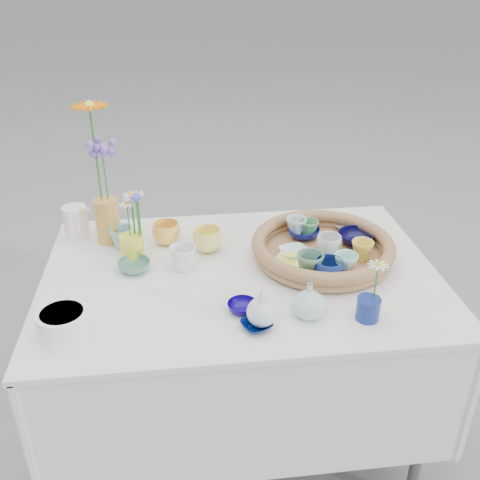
{
  "coord_description": "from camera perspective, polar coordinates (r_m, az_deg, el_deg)",
  "views": [
    {
      "loc": [
        -0.18,
        -1.45,
        1.68
      ],
      "look_at": [
        0.0,
        0.02,
        0.87
      ],
      "focal_mm": 40.0,
      "sensor_mm": 36.0,
      "label": 1
    }
  ],
  "objects": [
    {
      "name": "ground",
      "position": [
        2.23,
        0.07,
        -20.34
      ],
      "size": [
        80.0,
        80.0,
        0.0
      ],
      "primitive_type": "plane",
      "color": "gray"
    },
    {
      "name": "display_table",
      "position": [
        2.23,
        0.07,
        -20.34
      ],
      "size": [
        1.26,
        0.86,
        0.77
      ],
      "primitive_type": null,
      "color": "white",
      "rests_on": "ground"
    },
    {
      "name": "wicker_tray",
      "position": [
        1.8,
        8.78,
        -0.9
      ],
      "size": [
        0.47,
        0.47,
        0.08
      ],
      "primitive_type": null,
      "color": "brown",
      "rests_on": "display_table"
    },
    {
      "name": "tray_ceramic_0",
      "position": [
        1.9,
        6.81,
        0.8
      ],
      "size": [
        0.14,
        0.14,
        0.04
      ],
      "primitive_type": "imported",
      "rotation": [
        0.0,
        0.0,
        0.29
      ],
      "color": "navy",
      "rests_on": "wicker_tray"
    },
    {
      "name": "tray_ceramic_1",
      "position": [
        1.89,
        12.24,
        0.21
      ],
      "size": [
        0.15,
        0.15,
        0.04
      ],
      "primitive_type": "imported",
      "rotation": [
        0.0,
        0.0,
        -0.22
      ],
      "color": "#080634",
      "rests_on": "wicker_tray"
    },
    {
      "name": "tray_ceramic_2",
      "position": [
        1.78,
        12.89,
        -1.08
      ],
      "size": [
        0.08,
        0.08,
        0.07
      ],
      "primitive_type": "imported",
      "rotation": [
        0.0,
        0.0,
        0.06
      ],
      "color": "#EDCE4F",
      "rests_on": "wicker_tray"
    },
    {
      "name": "tray_ceramic_3",
      "position": [
        1.77,
        9.63,
        -1.66
      ],
      "size": [
        0.12,
        0.12,
        0.03
      ],
      "primitive_type": "imported",
      "rotation": [
        0.0,
        0.0,
        0.18
      ],
      "color": "#4A7D64",
      "rests_on": "wicker_tray"
    },
    {
      "name": "tray_ceramic_4",
      "position": [
        1.66,
        7.45,
        -2.66
      ],
      "size": [
        0.09,
        0.09,
        0.08
      ],
      "primitive_type": "imported",
      "rotation": [
        0.0,
        0.0,
        0.0
      ],
      "color": "slate",
      "rests_on": "wicker_tray"
    },
    {
      "name": "tray_ceramic_5",
      "position": [
        1.78,
        5.77,
        -1.3
      ],
      "size": [
        0.11,
        0.11,
        0.02
      ],
      "primitive_type": "imported",
      "rotation": [
        0.0,
        0.0,
        0.23
      ],
      "color": "silver",
      "rests_on": "wicker_tray"
    },
    {
      "name": "tray_ceramic_6",
      "position": [
        1.89,
        6.01,
        1.39
      ],
      "size": [
        0.09,
        0.09,
        0.07
      ],
      "primitive_type": "imported",
      "rotation": [
        0.0,
        0.0,
        -0.23
      ],
      "color": "silver",
      "rests_on": "wicker_tray"
    },
    {
      "name": "tray_ceramic_7",
      "position": [
        1.8,
        9.47,
        -0.51
      ],
      "size": [
        0.11,
        0.11,
        0.07
      ],
      "primitive_type": "imported",
      "rotation": [
        0.0,
        0.0,
        0.4
      ],
      "color": "silver",
      "rests_on": "wicker_tray"
    },
    {
      "name": "tray_ceramic_8",
      "position": [
        1.98,
        11.15,
        1.52
      ],
      "size": [
        0.09,
        0.09,
        0.02
      ],
      "primitive_type": "imported",
      "rotation": [
        0.0,
        0.0,
        0.09
      ],
      "color": "#8CA8DD",
      "rests_on": "wicker_tray"
    },
    {
      "name": "tray_ceramic_9",
      "position": [
        1.65,
        9.43,
        -3.2
      ],
      "size": [
        0.12,
        0.12,
        0.07
      ],
      "primitive_type": "imported",
      "rotation": [
        0.0,
        0.0,
        0.41
      ],
      "color": "navy",
      "rests_on": "wicker_tray"
    },
    {
      "name": "tray_ceramic_10",
      "position": [
        1.71,
        5.66,
        -2.56
      ],
      "size": [
        0.14,
        0.14,
        0.03
      ],
      "primitive_type": "imported",
      "rotation": [
        0.0,
        0.0,
        -0.3
      ],
      "color": "#FFEF65",
      "rests_on": "wicker_tray"
    },
    {
      "name": "tray_ceramic_11",
      "position": [
        1.69,
        11.2,
        -2.55
      ],
      "size": [
        0.08,
        0.08,
        0.07
      ],
      "primitive_type": "imported",
      "rotation": [
        0.0,
        0.0,
        -0.03
      ],
      "color": "#B0EBD8",
      "rests_on": "wicker_tray"
    },
    {
      "name": "tray_ceramic_12",
      "position": [
        1.89,
        7.33,
        1.2
      ],
      "size": [
        0.09,
        0.09,
        0.06
      ],
      "primitive_type": "imported",
      "rotation": [
        0.0,
        0.0,
        0.41
      ],
      "color": "#50A061",
      "rests_on": "wicker_tray"
    },
    {
      "name": "loose_ceramic_0",
      "position": [
        1.89,
        -7.85,
        0.72
      ],
      "size": [
        0.13,
        0.13,
        0.08
      ],
      "primitive_type": "imported",
      "rotation": [
        0.0,
        0.0,
        -0.35
      ],
      "color": "#F8BF4E",
      "rests_on": "display_table"
    },
    {
      "name": "loose_ceramic_1",
      "position": [
        1.83,
        -3.45,
        0.01
      ],
      "size": [
        0.12,
        0.12,
        0.08
      ],
      "primitive_type": "imported",
      "rotation": [
        0.0,
        0.0,
        -0.18
      ],
      "color": "#FFE96F",
      "rests_on": "display_table"
    },
    {
      "name": "loose_ceramic_2",
      "position": [
        1.75,
        -11.22,
        -2.75
      ],
      "size": [
        0.12,
        0.12,
        0.03
      ],
      "primitive_type": "imported",
      "rotation": [
        0.0,
        0.0,
        -0.16
      ],
      "color": "#4B836A",
      "rests_on": "display_table"
    },
    {
      "name": "loose_ceramic_3",
      "position": [
        1.73,
        -6.1,
        -1.92
      ],
      "size": [
        0.11,
        0.11,
        0.08
      ],
      "primitive_type": "imported",
      "rotation": [
        0.0,
        0.0,
        0.3
      ],
      "color": "white",
      "rests_on": "display_table"
    },
    {
      "name": "loose_ceramic_4",
      "position": [
        1.54,
        0.26,
        -7.15
      ],
      "size": [
        0.09,
        0.09,
        0.03
      ],
      "primitive_type": "imported",
      "rotation": [
        0.0,
        0.0,
        0.01
      ],
      "color": "#0E0069",
      "rests_on": "display_table"
    },
    {
      "name": "loose_ceramic_5",
      "position": [
        1.89,
        -12.5,
        0.26
      ],
      "size": [
        0.1,
        0.1,
        0.08
      ],
      "primitive_type": "imported",
      "rotation": [
        0.0,
        0.0,
        -0.2
      ],
      "color": "#7FC1BB",
      "rests_on": "display_table"
    },
    {
      "name": "loose_ceramic_6",
      "position": [
        1.48,
        1.79,
        -9.06
      ],
      "size": [
        0.11,
        0.11,
        0.02
      ],
      "primitive_type": "imported",
      "rotation": [
        0.0,
        0.0,
        0.42
      ],
      "color": "#021350",
      "rests_on": "display_table"
    },
    {
      "name": "fluted_bowl",
      "position": [
        1.52,
        -18.32,
        -8.41
      ],
      "size": [
        0.16,
        0.16,
        0.07
      ],
      "primitive_type": null,
      "rotation": [
        0.0,
        0.0,
        0.23
      ],
      "color": "white",
      "rests_on": "display_table"
    },
    {
      "name": "bud_vase_paleblue",
      "position": [
        1.46,
        2.38,
        -6.99
      ],
      "size": [
        0.09,
        0.09,
        0.13
      ],
      "primitive_type": null,
      "rotation": [
        0.0,
        0.0,
        0.02
      ],
      "color": "silver",
      "rests_on": "display_table"
    },
    {
      "name": "bud_vase_seafoam",
      "position": [
        1.51,
        7.36,
        -6.37
      ],
      "size": [
        0.11,
        0.11,
        0.1
      ],
      "primitive_type": "imported",
      "rotation": [
        0.0,
        0.0,
        -0.09
      ],
      "color": "#ADD5D3",
      "rests_on": "display_table"
    },
    {
      "name": "bud_vase_cobalt",
      "position": [
        1.54,
        13.51,
        -7.14
      ],
      "size": [
        0.07,
        0.07,
        0.07
      ],
      "primitive_type": "cylinder",
      "rotation": [
        0.0,
        0.0,
        -0.12
      ],
      "color": "navy",
      "rests_on": "display_table"
    },
    {
      "name": "single_daisy",
      "position": [
        1.5,
        14.31,
        -4.3
      ],
      "size": [
        0.07,
        0.07,
        0.12
      ],
      "primitive_type": null,
      "rotation": [
        0.0,
        0.0,
        0.04
      ],
      "color": "white",
      "rests_on": "bud_vase_cobalt"
    },
    {
      "name": "tall_vase_yellow",
      "position": [
        1.92,
        -13.93,
        2.02
      ],
      "size": [
        0.09,
        0.09,
        0.16
      ],
      "primitive_type": "cylinder",
      "rotation": [
        0.0,
        0.0,
        0.08
      ],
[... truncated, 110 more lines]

